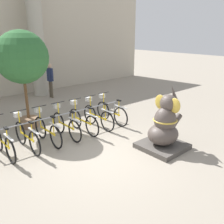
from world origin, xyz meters
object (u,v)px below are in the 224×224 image
at_px(bicycle_3, 66,125).
at_px(potted_tree, 22,59).
at_px(bicycle_1, 27,136).
at_px(person_pedestrian, 50,77).
at_px(bicycle_0, 3,142).
at_px(bicycle_4, 83,120).
at_px(bicycle_5, 98,116).
at_px(bicycle_6, 111,112).
at_px(elephant_statue, 164,128).
at_px(bicycle_2, 47,130).

bearing_deg(bicycle_3, potted_tree, 107.67).
relative_size(bicycle_1, person_pedestrian, 0.97).
bearing_deg(potted_tree, bicycle_0, -130.86).
relative_size(bicycle_3, person_pedestrian, 0.97).
distance_m(bicycle_4, bicycle_5, 0.66).
height_order(bicycle_0, bicycle_4, same).
xyz_separation_m(bicycle_6, potted_tree, (-2.52, 1.63, 2.00)).
height_order(bicycle_6, elephant_statue, elephant_statue).
height_order(elephant_statue, person_pedestrian, elephant_statue).
xyz_separation_m(bicycle_0, bicycle_1, (0.66, -0.02, 0.00)).
xyz_separation_m(bicycle_2, potted_tree, (0.13, 1.68, 2.00)).
bearing_deg(bicycle_5, elephant_statue, -80.45).
relative_size(bicycle_1, elephant_statue, 0.91).
distance_m(bicycle_3, bicycle_6, 1.98).
xyz_separation_m(bicycle_5, elephant_statue, (0.44, -2.60, 0.21)).
height_order(bicycle_2, elephant_statue, elephant_statue).
bearing_deg(bicycle_4, person_pedestrian, 73.74).
relative_size(bicycle_6, elephant_statue, 0.91).
bearing_deg(bicycle_1, bicycle_6, 1.08).
bearing_deg(person_pedestrian, potted_tree, -129.12).
bearing_deg(bicycle_3, elephant_statue, -55.80).
xyz_separation_m(bicycle_3, elephant_statue, (1.76, -2.59, 0.21)).
height_order(person_pedestrian, potted_tree, potted_tree).
relative_size(bicycle_3, bicycle_5, 1.00).
bearing_deg(bicycle_4, elephant_statue, -66.98).
bearing_deg(bicycle_1, bicycle_2, 1.11).
height_order(bicycle_1, potted_tree, potted_tree).
distance_m(bicycle_1, bicycle_2, 0.66).
relative_size(bicycle_0, potted_tree, 0.51).
xyz_separation_m(bicycle_1, elephant_statue, (3.08, -2.57, 0.21)).
distance_m(bicycle_2, bicycle_3, 0.66).
xyz_separation_m(bicycle_0, potted_tree, (1.45, 1.67, 2.00)).
height_order(bicycle_1, bicycle_2, same).
distance_m(bicycle_1, elephant_statue, 4.02).
height_order(bicycle_2, person_pedestrian, person_pedestrian).
bearing_deg(bicycle_1, person_pedestrian, 55.24).
xyz_separation_m(bicycle_1, bicycle_3, (1.32, 0.02, 0.00)).
bearing_deg(elephant_statue, potted_tree, 118.27).
xyz_separation_m(bicycle_0, bicycle_2, (1.32, -0.00, 0.00)).
bearing_deg(bicycle_6, bicycle_3, -178.67).
bearing_deg(bicycle_0, elephant_statue, -34.66).
bearing_deg(bicycle_1, potted_tree, 64.99).
bearing_deg(bicycle_6, bicycle_2, -178.93).
relative_size(bicycle_3, potted_tree, 0.51).
distance_m(bicycle_2, bicycle_4, 1.32).
relative_size(bicycle_6, person_pedestrian, 0.97).
bearing_deg(bicycle_5, person_pedestrian, 81.05).
xyz_separation_m(bicycle_0, bicycle_6, (3.96, 0.05, 0.00)).
height_order(bicycle_3, person_pedestrian, person_pedestrian).
relative_size(bicycle_4, person_pedestrian, 0.97).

